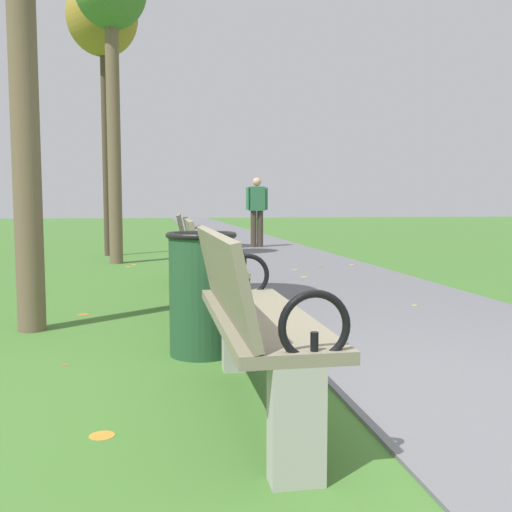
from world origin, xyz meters
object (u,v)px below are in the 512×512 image
Objects in this scene: park_bench_2 at (208,265)px; trash_bin at (202,293)px; park_bench_1 at (250,316)px; tree_3 at (102,20)px; pedestrian_walking at (257,208)px; tree_2 at (111,4)px; park_bench_3 at (193,246)px.

park_bench_2 is 1.91× the size of trash_bin.
trash_bin is (-0.15, -1.24, -0.06)m from park_bench_2.
park_bench_1 is at bearing -90.00° from park_bench_2.
tree_3 is at bearing 99.30° from trash_bin.
park_bench_1 is at bearing -99.85° from pedestrian_walking.
park_bench_1 is 1.00× the size of park_bench_2.
park_bench_2 is at bearing -77.17° from tree_2.
tree_2 is 5.51m from pedestrian_walking.
park_bench_3 is 6.14m from tree_3.
tree_2 is at bearing 99.08° from trash_bin.
park_bench_3 is 3.54m from trash_bin.
park_bench_2 is 7.93m from tree_3.
trash_bin is (1.01, -6.34, -3.93)m from tree_2.
park_bench_2 is 6.50m from tree_2.
trash_bin is (-0.15, -3.53, -0.06)m from park_bench_3.
park_bench_2 is at bearing -90.00° from park_bench_3.
park_bench_2 reaches higher than trash_bin.
tree_3 reaches higher than tree_2.
park_bench_2 is at bearing 90.00° from park_bench_1.
tree_3 reaches higher than pedestrian_walking.
pedestrian_walking is at bearing 77.34° from park_bench_2.
tree_2 is at bearing -134.07° from pedestrian_walking.
tree_3 is 5.14m from pedestrian_walking.
pedestrian_walking is (1.84, 10.61, 0.44)m from park_bench_1.
park_bench_2 is 8.42m from pedestrian_walking.
park_bench_1 is at bearing -82.79° from trash_bin.
pedestrian_walking is (3.28, 1.55, -3.63)m from tree_3.
park_bench_2 is 0.99× the size of pedestrian_walking.
tree_3 is (-1.44, 9.06, 4.08)m from park_bench_1.
park_bench_1 is 10.78m from pedestrian_walking.
pedestrian_walking is at bearing 45.93° from tree_2.
trash_bin is (1.29, -7.89, -4.14)m from tree_3.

